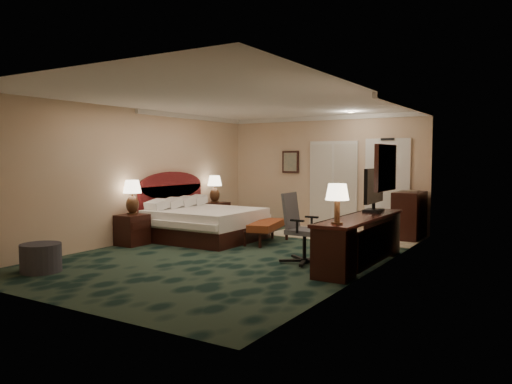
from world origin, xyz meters
The scene contains 25 objects.
floor centered at (0.00, 0.00, 0.00)m, with size 5.00×7.50×0.00m, color black.
ceiling centered at (0.00, 0.00, 2.70)m, with size 5.00×7.50×0.00m, color white.
wall_back centered at (0.00, 3.75, 1.35)m, with size 5.00×0.00×2.70m, color tan.
wall_front centered at (0.00, -3.75, 1.35)m, with size 5.00×0.00×2.70m, color tan.
wall_left centered at (-2.50, 0.00, 1.35)m, with size 0.00×7.50×2.70m, color tan.
wall_right centered at (2.50, 0.00, 1.35)m, with size 0.00×7.50×2.70m, color tan.
crown_molding centered at (0.00, 0.00, 2.65)m, with size 5.00×7.50×0.10m, color silver, non-canonical shape.
tile_patch centered at (0.90, 2.90, 0.01)m, with size 3.20×1.70×0.01m, color #C3BA97.
headboard centered at (-2.44, 1.00, 0.70)m, with size 0.12×2.00×1.40m, color #47070B, non-canonical shape.
entry_door centered at (1.55, 3.72, 1.05)m, with size 1.02×0.06×2.18m, color silver.
closet_doors centered at (0.25, 3.71, 1.05)m, with size 1.20×0.06×2.10m, color beige.
wall_art centered at (-0.90, 3.71, 1.60)m, with size 0.45×0.06×0.55m, color #586861.
wall_mirror centered at (2.46, 0.60, 1.55)m, with size 0.05×0.95×0.75m, color white.
bed centered at (-1.39, 0.86, 0.32)m, with size 2.03×1.88×0.64m, color white.
nightstand_near centered at (-2.24, -0.39, 0.30)m, with size 0.48×0.55×0.60m, color black.
nightstand_far centered at (-2.23, 2.35, 0.31)m, with size 0.50×0.57×0.63m, color black.
lamp_near centered at (-2.27, -0.34, 0.93)m, with size 0.36×0.36×0.67m, color black, non-canonical shape.
lamp_far centered at (-2.24, 2.33, 0.95)m, with size 0.35×0.35×0.65m, color black, non-canonical shape.
bed_bench centered at (-0.11, 1.18, 0.22)m, with size 0.44×1.27×0.43m, color maroon.
ottoman centered at (-1.72, -2.77, 0.21)m, with size 0.60×0.60×0.43m, color #26252B.
desk centered at (2.19, 0.23, 0.39)m, with size 0.58×2.70×0.78m, color black.
tv centered at (2.16, 0.93, 1.15)m, with size 0.08×0.96×0.75m, color black.
desk_lamp centered at (2.22, -0.84, 1.07)m, with size 0.33×0.33×0.58m, color black, non-canonical shape.
desk_chair centered at (1.38, -0.14, 0.57)m, with size 0.66×0.62×1.14m, color #55565A, non-canonical shape.
minibar centered at (2.19, 3.20, 0.50)m, with size 0.52×0.94×0.99m, color black.
Camera 1 is at (4.90, -7.37, 1.72)m, focal length 35.00 mm.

